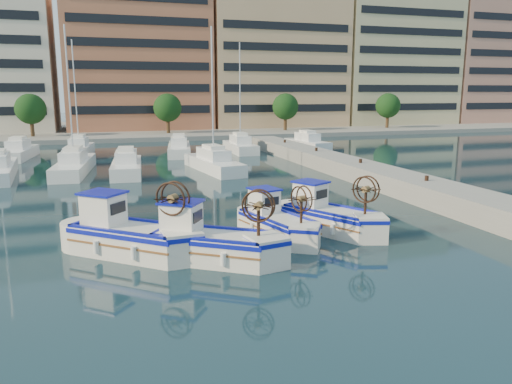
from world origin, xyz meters
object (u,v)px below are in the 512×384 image
object	(u,v)px
fishing_boat_a	(128,234)
fishing_boat_c	(276,222)
fishing_boat_d	(328,215)
fishing_boat_b	(208,241)

from	to	relation	value
fishing_boat_a	fishing_boat_c	size ratio (longest dim) A/B	1.14
fishing_boat_a	fishing_boat_d	xyz separation A→B (m)	(9.14, 0.69, -0.08)
fishing_boat_c	fishing_boat_a	bearing A→B (deg)	169.71
fishing_boat_b	fishing_boat_c	world-z (taller)	fishing_boat_b
fishing_boat_d	fishing_boat_b	bearing A→B (deg)	173.18
fishing_boat_a	fishing_boat_d	world-z (taller)	fishing_boat_a
fishing_boat_b	fishing_boat_c	size ratio (longest dim) A/B	1.09
fishing_boat_a	fishing_boat_b	world-z (taller)	fishing_boat_a
fishing_boat_a	fishing_boat_d	size ratio (longest dim) A/B	1.05
fishing_boat_a	fishing_boat_b	xyz separation A→B (m)	(2.89, -1.76, -0.06)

